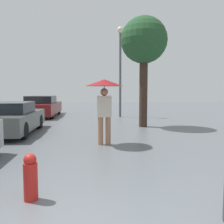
{
  "coord_description": "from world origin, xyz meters",
  "views": [
    {
      "loc": [
        -0.15,
        -2.21,
        1.59
      ],
      "look_at": [
        0.41,
        4.98,
        0.96
      ],
      "focal_mm": 40.0,
      "sensor_mm": 36.0,
      "label": 1
    }
  ],
  "objects_px": {
    "tree": "(144,42)",
    "fire_hydrant": "(31,177)",
    "parked_car_farthest": "(42,107)",
    "street_lamp": "(120,59)",
    "parked_car_middle": "(12,119)",
    "pedestrian": "(104,93)"
  },
  "relations": [
    {
      "from": "tree",
      "to": "fire_hydrant",
      "type": "bearing_deg",
      "value": -113.58
    },
    {
      "from": "parked_car_farthest",
      "to": "tree",
      "type": "bearing_deg",
      "value": -42.38
    },
    {
      "from": "tree",
      "to": "street_lamp",
      "type": "xyz_separation_m",
      "value": [
        -0.54,
        4.17,
        -0.21
      ]
    },
    {
      "from": "street_lamp",
      "to": "parked_car_middle",
      "type": "bearing_deg",
      "value": -130.05
    },
    {
      "from": "fire_hydrant",
      "to": "pedestrian",
      "type": "bearing_deg",
      "value": 71.12
    },
    {
      "from": "pedestrian",
      "to": "parked_car_middle",
      "type": "xyz_separation_m",
      "value": [
        -3.3,
        2.16,
        -0.98
      ]
    },
    {
      "from": "street_lamp",
      "to": "fire_hydrant",
      "type": "height_order",
      "value": "street_lamp"
    },
    {
      "from": "parked_car_middle",
      "to": "fire_hydrant",
      "type": "bearing_deg",
      "value": -70.36
    },
    {
      "from": "parked_car_middle",
      "to": "fire_hydrant",
      "type": "relative_size",
      "value": 5.57
    },
    {
      "from": "parked_car_middle",
      "to": "pedestrian",
      "type": "bearing_deg",
      "value": -33.19
    },
    {
      "from": "tree",
      "to": "fire_hydrant",
      "type": "distance_m",
      "value": 8.39
    },
    {
      "from": "fire_hydrant",
      "to": "tree",
      "type": "bearing_deg",
      "value": 66.42
    },
    {
      "from": "pedestrian",
      "to": "fire_hydrant",
      "type": "xyz_separation_m",
      "value": [
        -1.24,
        -3.62,
        -1.18
      ]
    },
    {
      "from": "parked_car_farthest",
      "to": "fire_hydrant",
      "type": "height_order",
      "value": "parked_car_farthest"
    },
    {
      "from": "parked_car_middle",
      "to": "fire_hydrant",
      "type": "distance_m",
      "value": 6.13
    },
    {
      "from": "parked_car_farthest",
      "to": "fire_hydrant",
      "type": "xyz_separation_m",
      "value": [
        2.19,
        -11.9,
        -0.25
      ]
    },
    {
      "from": "tree",
      "to": "street_lamp",
      "type": "distance_m",
      "value": 4.21
    },
    {
      "from": "pedestrian",
      "to": "fire_hydrant",
      "type": "bearing_deg",
      "value": -108.88
    },
    {
      "from": "pedestrian",
      "to": "fire_hydrant",
      "type": "distance_m",
      "value": 4.0
    },
    {
      "from": "tree",
      "to": "pedestrian",
      "type": "bearing_deg",
      "value": -118.15
    },
    {
      "from": "parked_car_farthest",
      "to": "parked_car_middle",
      "type": "bearing_deg",
      "value": -88.74
    },
    {
      "from": "tree",
      "to": "street_lamp",
      "type": "height_order",
      "value": "street_lamp"
    }
  ]
}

